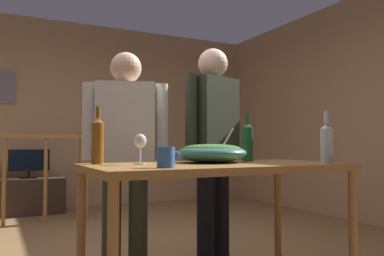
# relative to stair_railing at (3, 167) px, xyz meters

# --- Properties ---
(back_wall) EXTENTS (5.86, 0.10, 2.73)m
(back_wall) POSITION_rel_stair_railing_xyz_m (0.92, 1.05, 0.71)
(back_wall) COLOR tan
(back_wall) RESTS_ON ground_plane
(side_wall_right) EXTENTS (0.10, 4.50, 2.73)m
(side_wall_right) POSITION_rel_stair_railing_xyz_m (3.84, -1.05, 0.71)
(side_wall_right) COLOR tan
(side_wall_right) RESTS_ON ground_plane
(stair_railing) EXTENTS (2.76, 0.10, 1.09)m
(stair_railing) POSITION_rel_stair_railing_xyz_m (0.00, 0.00, 0.00)
(stair_railing) COLOR #9E6B33
(stair_railing) RESTS_ON ground_plane
(tv_console) EXTENTS (0.90, 0.40, 0.47)m
(tv_console) POSITION_rel_stair_railing_xyz_m (0.33, 0.70, -0.43)
(tv_console) COLOR #38281E
(tv_console) RESTS_ON ground_plane
(flat_screen_tv) EXTENTS (0.51, 0.12, 0.38)m
(flat_screen_tv) POSITION_rel_stair_railing_xyz_m (0.33, 0.67, 0.04)
(flat_screen_tv) COLOR black
(flat_screen_tv) RESTS_ON tv_console
(serving_table) EXTENTS (1.49, 0.76, 0.81)m
(serving_table) POSITION_rel_stair_railing_xyz_m (1.07, -2.98, 0.07)
(serving_table) COLOR #9E6B33
(serving_table) RESTS_ON ground_plane
(salad_bowl) EXTENTS (0.43, 0.43, 0.22)m
(salad_bowl) POSITION_rel_stair_railing_xyz_m (1.10, -2.85, 0.21)
(salad_bowl) COLOR #337060
(salad_bowl) RESTS_ON serving_table
(wine_glass) EXTENTS (0.07, 0.07, 0.17)m
(wine_glass) POSITION_rel_stair_railing_xyz_m (0.64, -2.86, 0.27)
(wine_glass) COLOR silver
(wine_glass) RESTS_ON serving_table
(wine_bottle_green) EXTENTS (0.07, 0.07, 0.32)m
(wine_bottle_green) POSITION_rel_stair_railing_xyz_m (1.42, -2.77, 0.28)
(wine_bottle_green) COLOR #1E5628
(wine_bottle_green) RESTS_ON serving_table
(wine_bottle_clear) EXTENTS (0.07, 0.07, 0.31)m
(wine_bottle_clear) POSITION_rel_stair_railing_xyz_m (1.67, -3.23, 0.27)
(wine_bottle_clear) COLOR silver
(wine_bottle_clear) RESTS_ON serving_table
(wine_bottle_amber) EXTENTS (0.07, 0.07, 0.32)m
(wine_bottle_amber) POSITION_rel_stair_railing_xyz_m (0.44, -2.72, 0.29)
(wine_bottle_amber) COLOR brown
(wine_bottle_amber) RESTS_ON serving_table
(mug_blue) EXTENTS (0.12, 0.09, 0.10)m
(mug_blue) POSITION_rel_stair_railing_xyz_m (0.65, -3.21, 0.20)
(mug_blue) COLOR #3866B2
(mug_blue) RESTS_ON serving_table
(person_standing_left) EXTENTS (0.56, 0.34, 1.56)m
(person_standing_left) POSITION_rel_stair_railing_xyz_m (0.72, -2.31, 0.26)
(person_standing_left) COLOR #2D3323
(person_standing_left) RESTS_ON ground_plane
(person_standing_right) EXTENTS (0.55, 0.33, 1.66)m
(person_standing_right) POSITION_rel_stair_railing_xyz_m (1.42, -2.31, 0.32)
(person_standing_right) COLOR black
(person_standing_right) RESTS_ON ground_plane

